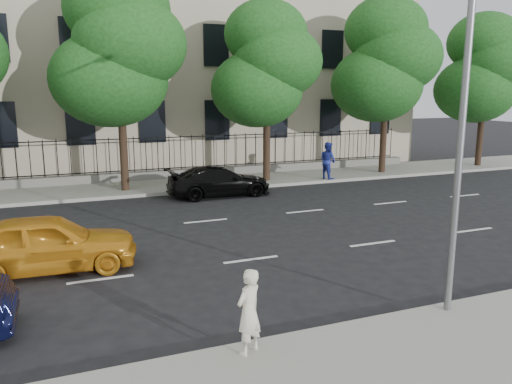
# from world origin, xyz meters

# --- Properties ---
(ground) EXTENTS (120.00, 120.00, 0.00)m
(ground) POSITION_xyz_m (0.00, 0.00, 0.00)
(ground) COLOR black
(ground) RESTS_ON ground
(near_sidewalk) EXTENTS (60.00, 4.00, 0.15)m
(near_sidewalk) POSITION_xyz_m (0.00, -4.00, 0.07)
(near_sidewalk) COLOR gray
(near_sidewalk) RESTS_ON ground
(far_sidewalk) EXTENTS (60.00, 4.00, 0.15)m
(far_sidewalk) POSITION_xyz_m (0.00, 14.00, 0.07)
(far_sidewalk) COLOR gray
(far_sidewalk) RESTS_ON ground
(lane_markings) EXTENTS (49.60, 4.62, 0.01)m
(lane_markings) POSITION_xyz_m (0.00, 4.75, 0.01)
(lane_markings) COLOR silver
(lane_markings) RESTS_ON ground
(masonry_building) EXTENTS (34.60, 12.11, 18.50)m
(masonry_building) POSITION_xyz_m (0.00, 22.95, 9.02)
(masonry_building) COLOR #BEAF97
(masonry_building) RESTS_ON ground
(iron_fence) EXTENTS (30.00, 0.50, 2.20)m
(iron_fence) POSITION_xyz_m (0.00, 15.70, 0.65)
(iron_fence) COLOR slate
(iron_fence) RESTS_ON far_sidewalk
(street_light) EXTENTS (0.25, 3.32, 8.05)m
(street_light) POSITION_xyz_m (2.50, -1.77, 5.15)
(street_light) COLOR slate
(street_light) RESTS_ON near_sidewalk
(tree_c) EXTENTS (5.89, 5.50, 9.80)m
(tree_c) POSITION_xyz_m (-1.96, 13.36, 6.41)
(tree_c) COLOR #382619
(tree_c) RESTS_ON far_sidewalk
(tree_d) EXTENTS (5.34, 4.94, 8.84)m
(tree_d) POSITION_xyz_m (5.04, 13.36, 5.84)
(tree_d) COLOR #382619
(tree_d) RESTS_ON far_sidewalk
(tree_e) EXTENTS (5.71, 5.31, 9.46)m
(tree_e) POSITION_xyz_m (12.04, 13.36, 6.20)
(tree_e) COLOR #382619
(tree_e) RESTS_ON far_sidewalk
(tree_f) EXTENTS (5.52, 5.12, 9.01)m
(tree_f) POSITION_xyz_m (19.04, 13.36, 5.88)
(tree_f) COLOR #382619
(tree_f) RESTS_ON far_sidewalk
(yellow_taxi) EXTENTS (4.53, 2.04, 1.51)m
(yellow_taxi) POSITION_xyz_m (-5.18, 3.61, 0.76)
(yellow_taxi) COLOR orange
(yellow_taxi) RESTS_ON ground
(black_sedan) EXTENTS (4.61, 1.87, 1.34)m
(black_sedan) POSITION_xyz_m (1.78, 10.98, 0.67)
(black_sedan) COLOR black
(black_sedan) RESTS_ON ground
(woman_near) EXTENTS (0.66, 0.60, 1.52)m
(woman_near) POSITION_xyz_m (-1.94, -2.40, 0.91)
(woman_near) COLOR silver
(woman_near) RESTS_ON near_sidewalk
(pedestrian_far) EXTENTS (0.93, 1.07, 1.89)m
(pedestrian_far) POSITION_xyz_m (8.07, 12.40, 1.09)
(pedestrian_far) COLOR navy
(pedestrian_far) RESTS_ON far_sidewalk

